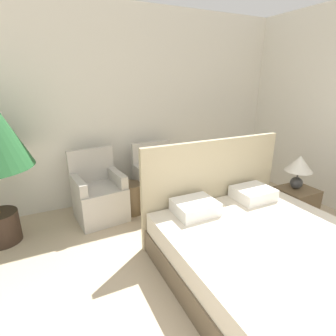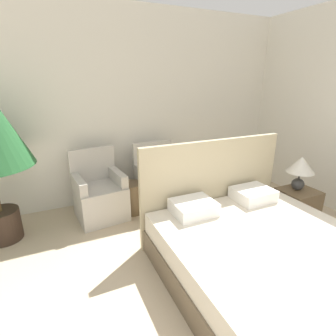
% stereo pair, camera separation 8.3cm
% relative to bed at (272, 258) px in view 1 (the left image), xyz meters
% --- Properties ---
extents(wall_back, '(10.00, 0.06, 2.90)m').
position_rel_bed_xyz_m(wall_back, '(-0.47, 2.53, 1.18)').
color(wall_back, silver).
rests_on(wall_back, ground_plane).
extents(bed, '(1.86, 2.19, 1.21)m').
position_rel_bed_xyz_m(bed, '(0.00, 0.00, 0.00)').
color(bed, brown).
rests_on(bed, ground_plane).
extents(armchair_near_window_left, '(0.70, 0.68, 0.96)m').
position_rel_bed_xyz_m(armchair_near_window_left, '(-1.20, 1.97, 0.03)').
color(armchair_near_window_left, '#B7B2A8').
rests_on(armchair_near_window_left, ground_plane).
extents(armchair_near_window_right, '(0.67, 0.64, 0.96)m').
position_rel_bed_xyz_m(armchair_near_window_right, '(-0.30, 1.97, 0.03)').
color(armchair_near_window_right, '#B7B2A8').
rests_on(armchair_near_window_right, ground_plane).
extents(nightstand, '(0.47, 0.42, 0.47)m').
position_rel_bed_xyz_m(nightstand, '(1.20, 0.73, -0.04)').
color(nightstand, brown).
rests_on(nightstand, ground_plane).
extents(table_lamp, '(0.35, 0.35, 0.46)m').
position_rel_bed_xyz_m(table_lamp, '(1.19, 0.76, 0.52)').
color(table_lamp, '#333333').
rests_on(table_lamp, nightstand).
extents(side_table, '(0.32, 0.32, 0.45)m').
position_rel_bed_xyz_m(side_table, '(-0.75, 1.93, -0.05)').
color(side_table, brown).
rests_on(side_table, ground_plane).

